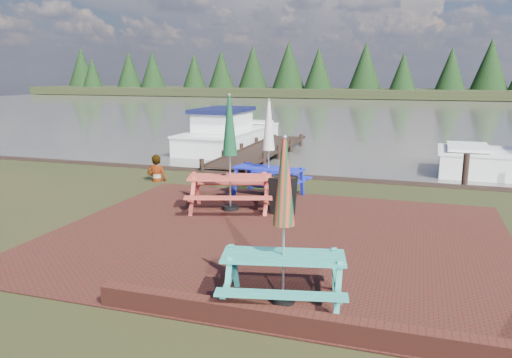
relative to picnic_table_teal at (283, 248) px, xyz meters
The scene contains 12 objects.
ground 2.19m from the picnic_table_teal, 116.32° to the left, with size 120.00×120.00×0.00m, color black.
paving 3.06m from the picnic_table_teal, 107.68° to the left, with size 9.00×7.50×0.02m, color #3C1C13.
brick_wall 1.55m from the picnic_table_teal, 25.77° to the right, with size 6.21×1.79×0.30m.
water 38.83m from the picnic_table_teal, 91.32° to the left, with size 120.00×60.00×0.02m, color #48463E.
far_treeline 67.86m from the picnic_table_teal, 90.76° to the left, with size 120.00×10.00×8.10m.
picnic_table_teal is the anchor object (origin of this frame).
picnic_table_red 5.06m from the picnic_table_teal, 119.37° to the left, with size 2.40×2.26×2.74m.
picnic_table_blue 6.35m from the picnic_table_teal, 108.47° to the left, with size 2.12×1.95×2.56m.
chalkboard 4.53m from the picnic_table_teal, 104.99° to the left, with size 0.58×0.57×0.91m.
jetty 13.83m from the picnic_table_teal, 108.57° to the left, with size 1.76×9.08×1.00m.
boat_jetty 16.57m from the picnic_table_teal, 113.69° to the left, with size 2.74×7.30×2.09m.
person 8.95m from the picnic_table_teal, 130.41° to the left, with size 0.59×0.39×1.62m, color gray.
Camera 1 is at (2.57, -8.21, 3.21)m, focal length 35.00 mm.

